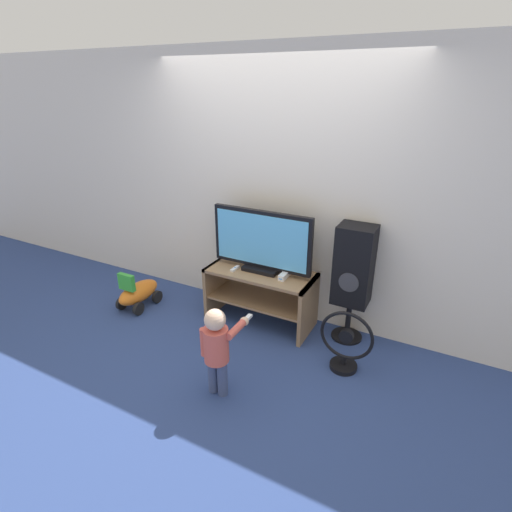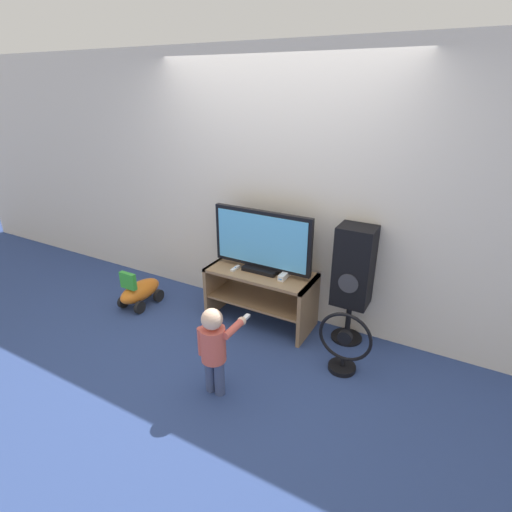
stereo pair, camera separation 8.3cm
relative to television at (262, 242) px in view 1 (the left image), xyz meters
The scene contains 10 objects.
ground_plane 0.90m from the television, 90.00° to the right, with size 16.00×16.00×0.00m, color navy.
wall_back 0.53m from the television, 90.00° to the left, with size 10.00×0.06×2.60m.
tv_stand 0.50m from the television, 90.00° to the right, with size 1.07×0.48×0.57m.
television is the anchor object (origin of this frame).
game_console 0.38m from the television, ahead, with size 0.06×0.18×0.05m.
remote_primary 0.39m from the television, 156.33° to the right, with size 0.04×0.13×0.03m.
child 1.18m from the television, 80.51° to the right, with size 0.29×0.44×0.75m.
speaker_tower 0.89m from the television, ahead, with size 0.32×0.29×1.13m.
floor_fan 1.20m from the television, 19.78° to the right, with size 0.45×0.23×0.55m.
ride_on_toy 1.54m from the television, 164.10° to the right, with size 0.28×0.54×0.44m.
Camera 1 is at (1.60, -2.90, 2.25)m, focal length 28.00 mm.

